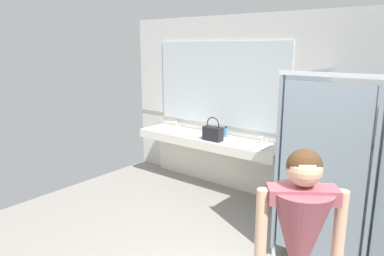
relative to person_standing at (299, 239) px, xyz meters
name	(u,v)px	position (x,y,z in m)	size (l,w,h in m)	color
wall_back	(344,116)	(-0.53, 2.80, 0.33)	(7.53, 0.12, 2.76)	silver
wall_back_tile_band	(340,141)	(-0.53, 2.74, 0.00)	(7.53, 0.01, 0.06)	#9E937F
vanity_counter	(211,149)	(-2.48, 2.52, -0.42)	(2.55, 0.58, 0.97)	silver
mirror_panel	(219,84)	(-2.48, 2.73, 0.63)	(2.45, 0.02, 1.35)	silver
person_standing	(299,239)	(0.00, 0.00, 0.00)	(0.56, 0.56, 1.66)	#DBAD89
handbag	(213,133)	(-2.29, 2.29, -0.07)	(0.30, 0.14, 0.37)	black
soap_dispenser	(226,132)	(-2.25, 2.61, -0.12)	(0.07, 0.07, 0.18)	teal
paper_cup	(188,132)	(-2.80, 2.31, -0.14)	(0.07, 0.07, 0.10)	white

